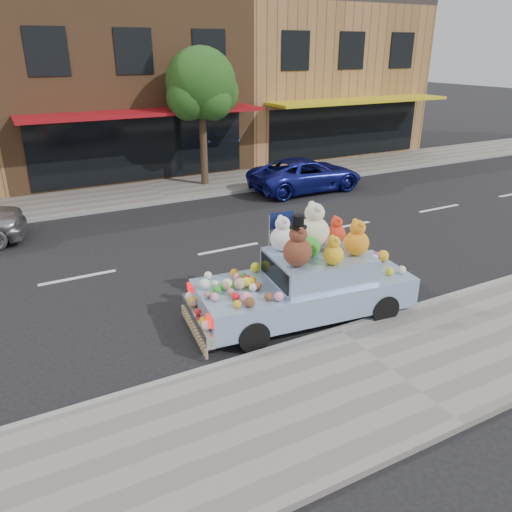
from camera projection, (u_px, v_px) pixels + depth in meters
ground at (229, 249)px, 13.72m from camera, size 120.00×120.00×0.00m
near_sidewalk at (392, 372)px, 8.39m from camera, size 60.00×3.00×0.12m
far_sidewalk at (156, 191)px, 18.99m from camera, size 60.00×3.00×0.12m
near_kerb at (338, 331)px, 9.62m from camera, size 60.00×0.12×0.13m
far_kerb at (169, 201)px, 17.77m from camera, size 60.00×0.12×0.13m
storefront_mid at (113, 84)px, 22.08m from camera, size 10.00×9.80×7.30m
storefront_right at (303, 78)px, 26.39m from camera, size 10.00×9.80×7.30m
street_tree at (201, 89)px, 18.51m from camera, size 3.00×2.70×5.22m
car_blue at (306, 175)px, 19.11m from camera, size 4.47×2.06×1.24m
art_car at (306, 280)px, 9.97m from camera, size 4.65×2.23×2.33m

